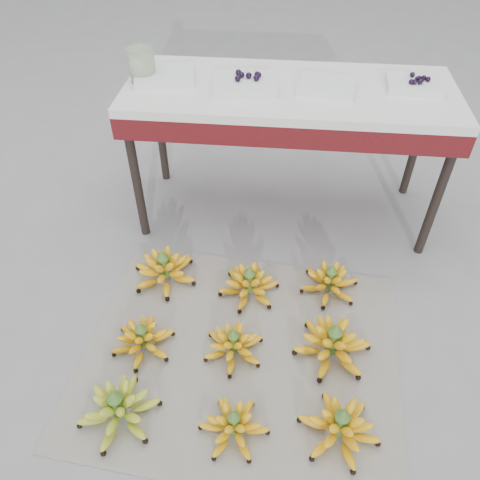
# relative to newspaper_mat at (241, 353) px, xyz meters

# --- Properties ---
(ground) EXTENTS (60.00, 60.00, 0.00)m
(ground) POSITION_rel_newspaper_mat_xyz_m (0.04, 0.03, -0.00)
(ground) COLOR slate
(ground) RESTS_ON ground
(newspaper_mat) EXTENTS (1.34, 1.15, 0.01)m
(newspaper_mat) POSITION_rel_newspaper_mat_xyz_m (0.00, 0.00, 0.00)
(newspaper_mat) COLOR beige
(newspaper_mat) RESTS_ON ground
(bunch_front_left) EXTENTS (0.31, 0.31, 0.18)m
(bunch_front_left) POSITION_rel_newspaper_mat_xyz_m (-0.40, -0.31, 0.06)
(bunch_front_left) COLOR #90B624
(bunch_front_left) RESTS_ON newspaper_mat
(bunch_front_center) EXTENTS (0.25, 0.25, 0.15)m
(bunch_front_center) POSITION_rel_newspaper_mat_xyz_m (0.01, -0.33, 0.05)
(bunch_front_center) COLOR yellow
(bunch_front_center) RESTS_ON newspaper_mat
(bunch_front_right) EXTENTS (0.33, 0.33, 0.17)m
(bunch_front_right) POSITION_rel_newspaper_mat_xyz_m (0.37, -0.30, 0.06)
(bunch_front_right) COLOR yellow
(bunch_front_right) RESTS_ON newspaper_mat
(bunch_mid_left) EXTENTS (0.28, 0.28, 0.15)m
(bunch_mid_left) POSITION_rel_newspaper_mat_xyz_m (-0.39, -0.01, 0.05)
(bunch_mid_left) COLOR yellow
(bunch_mid_left) RESTS_ON newspaper_mat
(bunch_mid_center) EXTENTS (0.25, 0.25, 0.15)m
(bunch_mid_center) POSITION_rel_newspaper_mat_xyz_m (-0.03, 0.00, 0.05)
(bunch_mid_center) COLOR yellow
(bunch_mid_center) RESTS_ON newspaper_mat
(bunch_mid_right) EXTENTS (0.35, 0.35, 0.19)m
(bunch_mid_right) POSITION_rel_newspaper_mat_xyz_m (0.36, 0.04, 0.07)
(bunch_mid_right) COLOR yellow
(bunch_mid_right) RESTS_ON newspaper_mat
(bunch_back_left) EXTENTS (0.36, 0.36, 0.18)m
(bunch_back_left) POSITION_rel_newspaper_mat_xyz_m (-0.39, 0.37, 0.06)
(bunch_back_left) COLOR yellow
(bunch_back_left) RESTS_ON newspaper_mat
(bunch_back_center) EXTENTS (0.31, 0.31, 0.16)m
(bunch_back_center) POSITION_rel_newspaper_mat_xyz_m (0.00, 0.32, 0.06)
(bunch_back_center) COLOR yellow
(bunch_back_center) RESTS_ON newspaper_mat
(bunch_back_right) EXTENTS (0.31, 0.31, 0.16)m
(bunch_back_right) POSITION_rel_newspaper_mat_xyz_m (0.36, 0.37, 0.06)
(bunch_back_right) COLOR yellow
(bunch_back_right) RESTS_ON newspaper_mat
(vendor_table) EXTENTS (1.48, 0.59, 0.71)m
(vendor_table) POSITION_rel_newspaper_mat_xyz_m (0.13, 0.93, 0.63)
(vendor_table) COLOR black
(vendor_table) RESTS_ON ground
(tray_far_left) EXTENTS (0.29, 0.23, 0.04)m
(tray_far_left) POSITION_rel_newspaper_mat_xyz_m (-0.44, 0.94, 0.73)
(tray_far_left) COLOR silver
(tray_far_left) RESTS_ON vendor_table
(tray_left) EXTENTS (0.30, 0.23, 0.07)m
(tray_left) POSITION_rel_newspaper_mat_xyz_m (-0.07, 0.89, 0.73)
(tray_left) COLOR silver
(tray_left) RESTS_ON vendor_table
(tray_right) EXTENTS (0.27, 0.21, 0.04)m
(tray_right) POSITION_rel_newspaper_mat_xyz_m (0.29, 0.91, 0.73)
(tray_right) COLOR silver
(tray_right) RESTS_ON vendor_table
(tray_far_right) EXTENTS (0.24, 0.18, 0.06)m
(tray_far_right) POSITION_rel_newspaper_mat_xyz_m (0.67, 0.96, 0.73)
(tray_far_right) COLOR silver
(tray_far_right) RESTS_ON vendor_table
(glass_jar) EXTENTS (0.12, 0.12, 0.15)m
(glass_jar) POSITION_rel_newspaper_mat_xyz_m (-0.53, 0.92, 0.78)
(glass_jar) COLOR beige
(glass_jar) RESTS_ON vendor_table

